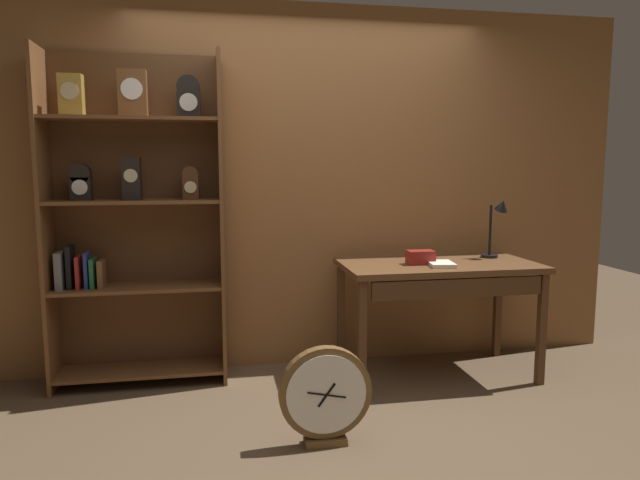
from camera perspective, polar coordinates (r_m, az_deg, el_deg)
ground_plane at (r=3.22m, az=2.93°, el=-19.61°), size 10.00×10.00×0.00m
back_wood_panel at (r=4.17m, az=-1.23°, el=5.16°), size 4.80×0.05×2.60m
bookshelf at (r=3.96m, az=-18.07°, el=2.44°), size 1.13×0.34×2.20m
workbench at (r=4.01m, az=11.86°, el=-3.54°), size 1.34×0.70×0.80m
desk_lamp at (r=4.29m, az=17.30°, el=1.70°), size 0.18×0.17×0.44m
toolbox_small at (r=3.92m, az=10.02°, el=-1.72°), size 0.18×0.11×0.09m
open_repair_manual at (r=3.89m, az=12.00°, el=-2.35°), size 0.19×0.24×0.02m
round_clock_large at (r=3.09m, az=0.54°, el=-15.25°), size 0.49×0.11×0.53m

